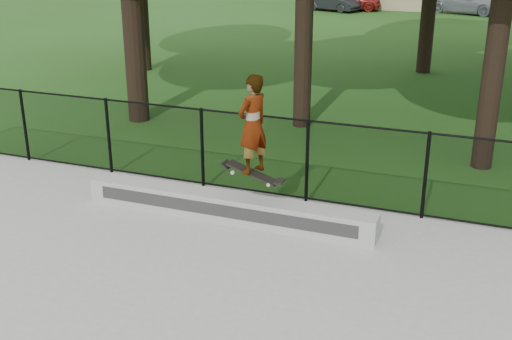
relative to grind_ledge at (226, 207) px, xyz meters
The scene contains 5 objects.
grind_ledge is the anchor object (origin of this frame).
car_b 29.45m from the grind_ledge, 101.19° to the left, with size 1.14×2.96×1.08m, color black.
car_c 30.53m from the grind_ledge, 86.82° to the left, with size 1.83×4.14×1.31m, color gray.
skater_airborne 1.56m from the grind_ledge, 13.94° to the right, with size 0.81×0.66×1.75m.
chainlink_fence 1.66m from the grind_ledge, 49.99° to the left, with size 16.06×0.06×1.50m.
Camera 1 is at (2.89, -4.13, 4.57)m, focal length 45.00 mm.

